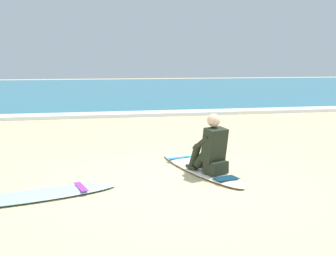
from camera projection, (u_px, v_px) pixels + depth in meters
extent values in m
plane|color=#CCB584|center=(174.00, 183.00, 6.24)|extent=(80.00, 80.00, 0.00)
cube|color=teal|center=(102.00, 89.00, 27.21)|extent=(80.00, 28.00, 0.10)
cube|color=white|center=(122.00, 114.00, 13.97)|extent=(80.00, 0.90, 0.11)
ellipsoid|color=#EFE5C6|center=(199.00, 168.00, 6.97)|extent=(1.12, 2.57, 0.07)
cube|color=#1E7FB7|center=(180.00, 158.00, 7.59)|extent=(0.49, 0.21, 0.01)
cube|color=#0A2C40|center=(226.00, 178.00, 6.24)|extent=(0.41, 0.32, 0.01)
cube|color=black|center=(216.00, 167.00, 6.49)|extent=(0.40, 0.36, 0.20)
cylinder|color=black|center=(204.00, 157.00, 6.56)|extent=(0.29, 0.43, 0.43)
cylinder|color=black|center=(195.00, 156.00, 6.72)|extent=(0.21, 0.29, 0.42)
cube|color=black|center=(192.00, 167.00, 6.81)|extent=(0.18, 0.24, 0.05)
cylinder|color=black|center=(213.00, 155.00, 6.67)|extent=(0.29, 0.43, 0.43)
cylinder|color=black|center=(206.00, 154.00, 6.85)|extent=(0.21, 0.29, 0.42)
cube|color=black|center=(203.00, 165.00, 6.94)|extent=(0.18, 0.24, 0.05)
cube|color=black|center=(214.00, 145.00, 6.47)|extent=(0.43, 0.40, 0.57)
sphere|color=beige|center=(214.00, 120.00, 6.43)|extent=(0.21, 0.21, 0.21)
cylinder|color=black|center=(202.00, 143.00, 6.51)|extent=(0.24, 0.40, 0.31)
cylinder|color=black|center=(215.00, 141.00, 6.66)|extent=(0.24, 0.40, 0.31)
ellipsoid|color=#9ED1E5|center=(32.00, 196.00, 5.54)|extent=(2.42, 1.10, 0.07)
cube|color=purple|center=(81.00, 187.00, 5.82)|extent=(0.22, 0.49, 0.01)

